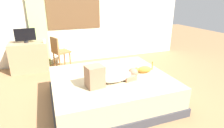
% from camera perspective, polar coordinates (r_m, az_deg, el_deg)
% --- Properties ---
extents(ground_plane, '(16.00, 16.00, 0.00)m').
position_cam_1_polar(ground_plane, '(3.48, -1.54, -11.24)').
color(ground_plane, olive).
extents(back_wall_with_window, '(6.40, 0.14, 2.90)m').
position_cam_1_polar(back_wall_with_window, '(5.43, -10.60, 15.98)').
color(back_wall_with_window, beige).
rests_on(back_wall_with_window, ground).
extents(bed, '(2.06, 1.79, 0.49)m').
position_cam_1_polar(bed, '(3.36, -0.43, -7.69)').
color(bed, '#38383D').
rests_on(bed, ground).
extents(person_lying, '(0.94, 0.39, 0.34)m').
position_cam_1_polar(person_lying, '(2.98, -0.35, -3.78)').
color(person_lying, silver).
rests_on(person_lying, bed).
extents(cat, '(0.36, 0.15, 0.21)m').
position_cam_1_polar(cat, '(3.42, 9.67, -1.67)').
color(cat, '#C67A2D').
rests_on(cat, bed).
extents(desk, '(0.90, 0.56, 0.74)m').
position_cam_1_polar(desk, '(5.16, -24.07, 2.07)').
color(desk, '#997A56').
rests_on(desk, ground).
extents(tv_monitor, '(0.48, 0.10, 0.35)m').
position_cam_1_polar(tv_monitor, '(5.04, -25.24, 8.02)').
color(tv_monitor, black).
rests_on(tv_monitor, desk).
extents(cup, '(0.06, 0.06, 0.09)m').
position_cam_1_polar(cup, '(4.83, -20.19, 6.62)').
color(cup, white).
rests_on(cup, desk).
extents(chair_by_desk, '(0.50, 0.50, 0.86)m').
position_cam_1_polar(chair_by_desk, '(4.97, -16.13, 4.06)').
color(chair_by_desk, brown).
rests_on(chair_by_desk, ground).
extents(curtain_left, '(0.44, 0.06, 2.41)m').
position_cam_1_polar(curtain_left, '(5.26, -22.06, 12.01)').
color(curtain_left, '#ADCC75').
rests_on(curtain_left, ground).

